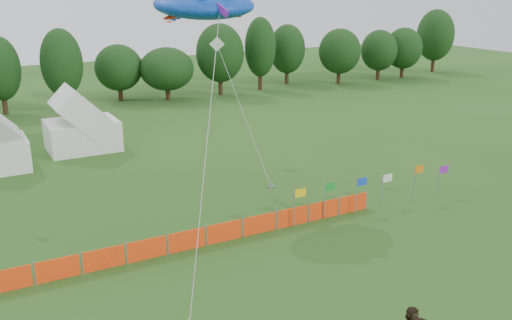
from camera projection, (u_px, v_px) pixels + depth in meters
name	position (u px, v px, depth m)	size (l,w,h in m)	color
treeline	(87.00, 66.00, 57.77)	(104.57, 8.78, 8.36)	#382314
tent_right	(82.00, 126.00, 43.48)	(5.28, 4.22, 3.72)	white
barrier_fence	(206.00, 236.00, 27.91)	(19.90, 0.06, 1.00)	#FF3F0E
flag_row	(373.00, 187.00, 31.99)	(10.73, 0.55, 2.24)	gray
stingray_kite	(202.00, 5.00, 31.13)	(9.16, 19.49, 12.23)	blue
small_kite_white	(233.00, 86.00, 39.31)	(1.09, 8.92, 8.66)	white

